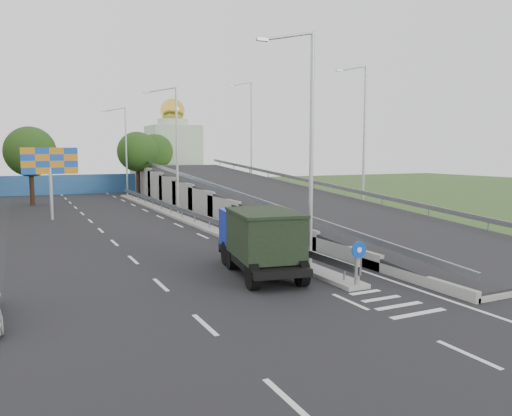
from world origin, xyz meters
TOP-DOWN VIEW (x-y plane):
  - ground at (0.00, 0.00)m, footprint 160.00×160.00m
  - road_surface at (-3.00, 20.00)m, footprint 26.00×90.00m
  - median at (0.00, 24.00)m, footprint 1.00×44.00m
  - overpass_ramp at (7.50, 24.00)m, footprint 10.00×50.00m
  - median_guardrail at (0.00, 24.00)m, footprint 0.09×44.00m
  - sign_bollard at (0.00, 2.17)m, footprint 0.64×0.23m
  - lamp_post_near at (0.11, 6.00)m, footprint 2.74×0.18m
  - lamp_post_mid at (0.11, 26.00)m, footprint 2.74×0.18m
  - lamp_post_far at (0.11, 46.00)m, footprint 2.74×0.18m
  - blue_wall at (-4.00, 52.00)m, footprint 30.00×0.50m
  - church at (10.00, 60.00)m, footprint 7.00×7.00m
  - billboard at (-9.00, 28.00)m, footprint 4.00×0.24m
  - tree_left_mid at (-10.00, 40.00)m, footprint 4.80×4.80m
  - tree_median_far at (2.00, 48.00)m, footprint 4.80×4.80m
  - tree_ramp_far at (6.00, 55.00)m, footprint 4.80×4.80m
  - dump_truck at (-2.17, 6.14)m, footprint 3.33×6.61m

SIDE VIEW (x-z plane):
  - ground at x=0.00m, z-range 0.00..0.00m
  - road_surface at x=-3.00m, z-range -0.02..0.02m
  - median at x=0.00m, z-range 0.00..0.20m
  - median_guardrail at x=0.00m, z-range 0.39..1.10m
  - sign_bollard at x=0.00m, z-range 0.20..1.87m
  - blue_wall at x=-4.00m, z-range 0.00..2.40m
  - dump_truck at x=-2.17m, z-range 0.15..2.93m
  - overpass_ramp at x=7.50m, z-range 0.00..3.50m
  - billboard at x=-9.00m, z-range 1.44..6.94m
  - tree_left_mid at x=-10.00m, z-range 1.38..8.98m
  - tree_median_far at x=2.00m, z-range 1.38..8.98m
  - tree_ramp_far at x=6.00m, z-range 1.38..8.98m
  - church at x=10.00m, z-range -1.59..12.21m
  - lamp_post_near at x=0.11m, z-range 0.77..10.85m
  - lamp_post_mid at x=0.11m, z-range 0.77..10.85m
  - lamp_post_far at x=0.11m, z-range 0.77..10.85m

